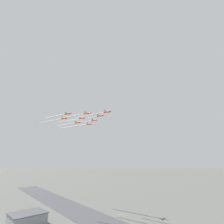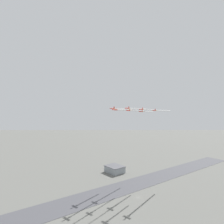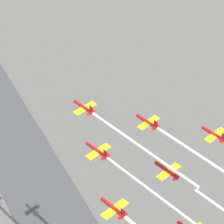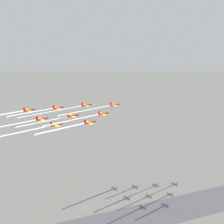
% 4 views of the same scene
% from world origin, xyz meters
% --- Properties ---
extents(jet_0, '(8.21, 8.53, 2.85)m').
position_xyz_m(jet_0, '(-30.90, -11.25, 99.38)').
color(jet_0, red).
extents(jet_1, '(8.21, 8.53, 2.85)m').
position_xyz_m(jet_1, '(-24.34, 7.58, 99.82)').
color(jet_1, red).
extents(jet_2, '(8.21, 8.53, 2.85)m').
position_xyz_m(jet_2, '(-44.17, 3.64, 98.32)').
color(jet_2, red).
extents(jet_3, '(8.21, 8.53, 2.85)m').
position_xyz_m(jet_3, '(-17.78, 26.41, 98.64)').
color(jet_3, red).
extents(jet_4, '(8.21, 8.53, 2.85)m').
position_xyz_m(jet_4, '(-37.61, 22.47, 97.60)').
color(jet_4, red).
extents(jet_5, '(8.21, 8.53, 2.85)m').
position_xyz_m(jet_5, '(-57.44, 18.52, 98.34)').
color(jet_5, red).
extents(smoke_trail_0, '(8.91, 40.29, 0.95)m').
position_xyz_m(smoke_trail_0, '(-35.65, 12.64, 99.34)').
color(smoke_trail_0, white).
extents(smoke_trail_1, '(9.83, 45.45, 0.84)m').
position_xyz_m(smoke_trail_1, '(-29.60, 34.05, 99.78)').
color(smoke_trail_1, white).
extents(smoke_trail_2, '(8.64, 38.37, 1.06)m').
position_xyz_m(smoke_trail_2, '(-48.73, 26.55, 98.28)').
color(smoke_trail_2, white).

